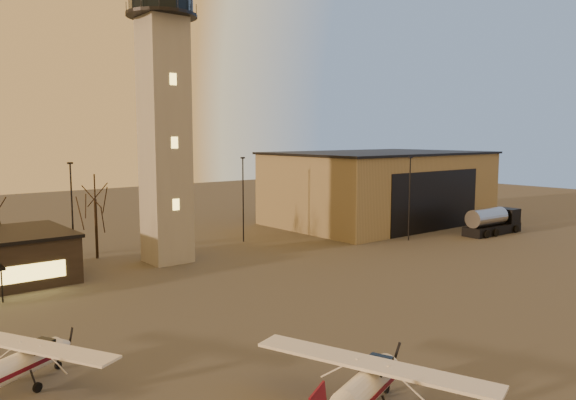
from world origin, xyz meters
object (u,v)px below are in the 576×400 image
at_px(control_tower, 164,98).
at_px(fuel_truck, 492,224).
at_px(cessna_front, 368,389).
at_px(hangar, 379,187).
at_px(cessna_rear, 26,366).

xyz_separation_m(control_tower, fuel_truck, (39.96, -11.89, -14.97)).
bearing_deg(cessna_front, fuel_truck, 5.63).
bearing_deg(control_tower, hangar, 6.31).
height_order(hangar, cessna_rear, hangar).
relative_size(control_tower, hangar, 1.07).
xyz_separation_m(hangar, fuel_truck, (3.96, -15.87, -3.80)).
height_order(cessna_front, cessna_rear, cessna_front).
height_order(control_tower, cessna_front, control_tower).
bearing_deg(cessna_rear, hangar, -3.03).
bearing_deg(cessna_front, control_tower, 58.49).
distance_m(cessna_front, cessna_rear, 17.36).
distance_m(control_tower, fuel_truck, 44.30).
height_order(control_tower, hangar, control_tower).
distance_m(control_tower, hangar, 37.90).
distance_m(control_tower, cessna_rear, 32.09).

